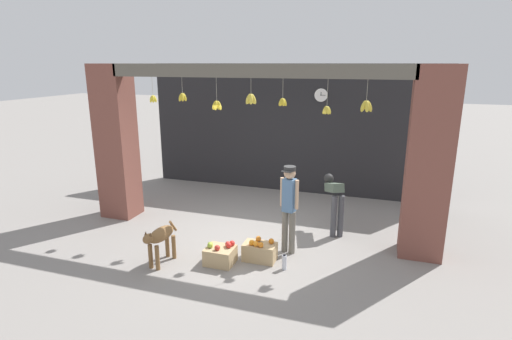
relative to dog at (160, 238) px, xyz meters
name	(u,v)px	position (x,y,z in m)	size (l,w,h in m)	color
ground_plane	(248,238)	(1.04, 1.41, -0.47)	(60.00, 60.00, 0.00)	gray
shop_back_wall	(289,129)	(1.04, 4.56, 1.14)	(7.40, 0.12, 3.23)	#232326
shop_pillar_left	(116,143)	(-2.01, 1.71, 1.14)	(0.70, 0.60, 3.23)	brown
shop_pillar_right	(428,165)	(4.08, 1.71, 1.14)	(0.70, 0.60, 3.23)	brown
storefront_awning	(251,73)	(1.05, 1.53, 2.60)	(5.50, 0.28, 0.84)	#5B564C
dog	(160,238)	(0.00, 0.00, 0.00)	(0.30, 0.83, 0.69)	brown
shopkeeper	(289,203)	(1.90, 1.07, 0.44)	(0.34, 0.28, 1.57)	#6B665B
worker_stooping	(334,197)	(2.53, 2.21, 0.25)	(0.49, 0.79, 1.07)	#424247
fruit_crate_oranges	(260,251)	(1.51, 0.63, -0.31)	(0.55, 0.33, 0.39)	tan
fruit_crate_apples	(220,255)	(0.92, 0.32, -0.31)	(0.47, 0.41, 0.37)	tan
water_bottle	(284,262)	(1.98, 0.45, -0.34)	(0.08, 0.08, 0.27)	silver
wall_clock	(321,95)	(1.83, 4.48, 2.02)	(0.33, 0.03, 0.33)	black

